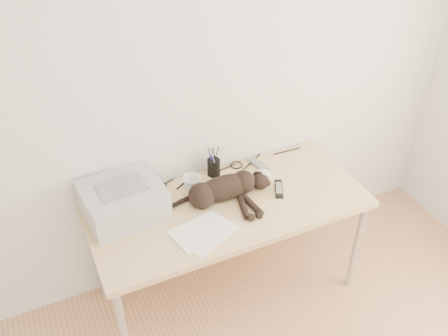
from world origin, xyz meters
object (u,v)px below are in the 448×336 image
printer (123,200)px  mug (192,184)px  cat (221,190)px  mouse (265,171)px  pen_cup (214,167)px  desk (222,212)px

printer → mug: 0.42m
cat → mouse: (0.35, 0.11, -0.05)m
printer → mouse: (0.89, -0.00, -0.08)m
pen_cup → mug: bearing=-153.0°
cat → pen_cup: pen_cup is taller
cat → pen_cup: size_ratio=3.35×
pen_cup → mouse: size_ratio=1.97×
printer → mouse: printer is taller
printer → mug: bearing=3.9°
cat → mouse: cat is taller
cat → mouse: 0.37m
pen_cup → mouse: (0.29, -0.12, -0.04)m
desk → pen_cup: size_ratio=7.89×
mouse → pen_cup: bearing=149.6°
desk → pen_cup: 0.28m
cat → pen_cup: 0.24m
desk → cat: bearing=-122.1°
mouse → printer: bearing=172.4°
printer → mug: (0.42, 0.03, -0.05)m
desk → printer: printer is taller
printer → mug: size_ratio=4.19×
desk → mug: mug is taller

